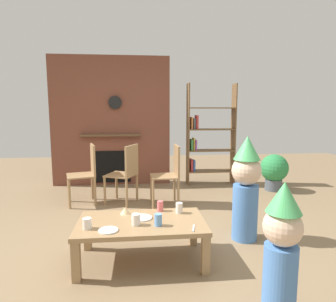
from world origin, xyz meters
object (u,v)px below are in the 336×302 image
Objects in this scene: birthday_cake_slice at (125,211)px; potted_plant_tall at (274,170)px; paper_cup_far_left at (87,223)px; dining_chair_middle at (126,171)px; dining_chair_right at (171,171)px; paper_cup_near_left at (136,220)px; paper_plate_rear at (142,218)px; coffee_table at (142,227)px; paper_plate_front at (108,230)px; paper_cup_far_right at (158,220)px; child_in_pink at (246,186)px; dining_chair_left at (87,170)px; paper_cup_center at (179,208)px; child_with_cone_hat at (282,246)px; paper_cup_near_right at (160,206)px; bookshelf at (207,138)px.

birthday_cake_slice is 3.23m from potted_plant_tall.
paper_cup_far_left is 3.69m from potted_plant_tall.
dining_chair_middle is at bearing -169.21° from potted_plant_tall.
dining_chair_middle is 1.00× the size of dining_chair_right.
paper_cup_near_left is 0.52× the size of paper_plate_rear.
coffee_table is 0.35m from paper_plate_front.
paper_cup_far_right is 0.44m from paper_plate_front.
child_in_pink is 2.42m from dining_chair_left.
dining_chair_left reaches higher than paper_cup_center.
dining_chair_middle is at bearing 110.31° from paper_cup_center.
paper_cup_center is 1.16m from child_with_cone_hat.
paper_cup_near_right is 0.53× the size of paper_plate_rear.
paper_cup_far_right is at bearing -127.40° from paper_cup_center.
paper_cup_near_left reaches higher than paper_cup_far_left.
dining_chair_right reaches higher than coffee_table.
potted_plant_tall is (3.15, 0.40, -0.15)m from dining_chair_left.
coffee_table is at bearing -93.03° from paper_plate_rear.
bookshelf is at bearing 65.14° from paper_plate_rear.
paper_cup_near_right is 1.03× the size of birthday_cake_slice.
paper_cup_near_right is 1.54m from dining_chair_middle.
paper_cup_far_left is 0.08× the size of child_in_pink.
bookshelf is 2.33m from dining_chair_left.
paper_cup_far_left is at bearing -140.06° from potted_plant_tall.
paper_cup_near_right is at bearing -112.94° from bookshelf.
paper_cup_far_left is 0.52m from paper_plate_rear.
paper_plate_rear is 0.22m from birthday_cake_slice.
bookshelf reaches higher than paper_plate_rear.
paper_plate_front is at bearing -117.38° from bookshelf.
paper_cup_far_right is at bearing 101.00° from dining_chair_left.
bookshelf reaches higher than potted_plant_tall.
child_with_cone_hat reaches higher than paper_cup_far_left.
dining_chair_left is at bearing -11.21° from dining_chair_right.
paper_plate_front is at bearing 66.06° from dining_chair_right.
dining_chair_left reaches higher than paper_cup_far_right.
paper_cup_near_right is at bearing 129.53° from dining_chair_middle.
paper_cup_near_left is 0.11× the size of dining_chair_right.
child_in_pink is (1.42, 0.56, 0.21)m from paper_plate_front.
paper_cup_near_left is at bearing 71.77° from dining_chair_right.
paper_cup_far_left is at bearing -157.20° from paper_plate_rear.
bookshelf is 3.46m from paper_cup_far_left.
birthday_cake_slice is (-0.16, 0.14, 0.03)m from paper_plate_rear.
coffee_table is at bearing -154.57° from paper_cup_center.
coffee_table is (-1.28, -2.82, -0.55)m from bookshelf.
paper_cup_near_left is 0.98× the size of paper_cup_center.
bookshelf is 2.11× the size of dining_chair_middle.
potted_plant_tall reaches higher than paper_cup_far_left.
dining_chair_right reaches higher than paper_cup_center.
paper_cup_far_left is at bearing -132.59° from birthday_cake_slice.
child_with_cone_hat is at bearing -43.87° from birthday_cake_slice.
dining_chair_left is 1.00× the size of dining_chair_middle.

